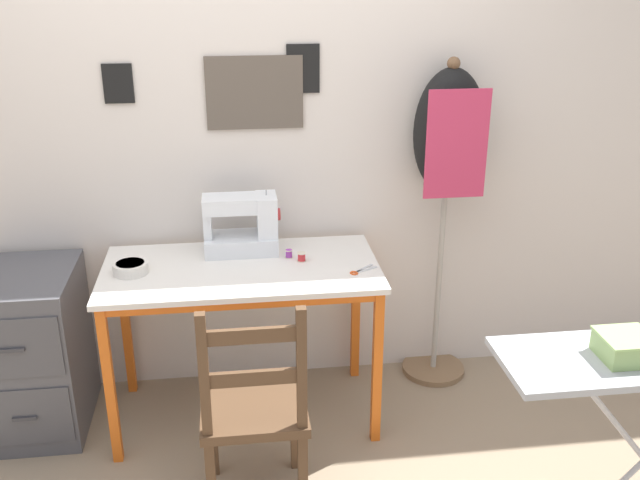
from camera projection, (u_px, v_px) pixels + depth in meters
ground_plane at (250, 454)px, 3.12m from camera, size 14.00×14.00×0.00m
wall_back at (234, 132)px, 3.28m from camera, size 10.00×0.07×2.55m
sewing_table at (242, 286)px, 3.14m from camera, size 1.21×0.62×0.76m
sewing_machine at (245, 225)px, 3.23m from camera, size 0.35×0.19×0.29m
fabric_bowl at (131, 267)px, 3.05m from camera, size 0.15×0.15×0.05m
scissors at (359, 271)px, 3.07m from camera, size 0.13×0.10×0.01m
thread_spool_near_machine at (289, 254)px, 3.20m from camera, size 0.04×0.04×0.04m
thread_spool_mid_table at (302, 257)px, 3.17m from camera, size 0.04×0.04×0.04m
wooden_chair at (254, 410)px, 2.69m from camera, size 0.40×0.38×0.92m
filing_cabinet at (35, 351)px, 3.20m from camera, size 0.42×0.55×0.76m
dress_form at (448, 150)px, 3.30m from camera, size 0.33×0.32×1.62m
storage_box at (625, 347)px, 2.26m from camera, size 0.17×0.16×0.08m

